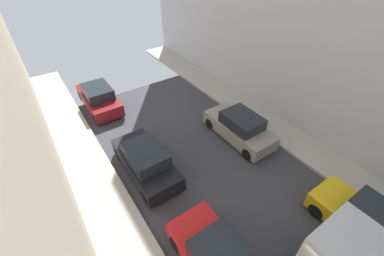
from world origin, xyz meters
TOP-DOWN VIEW (x-y plane):
  - parked_car_left_2 at (-2.70, 8.21)m, footprint 1.78×4.20m
  - parked_car_left_3 at (-2.70, 15.02)m, footprint 1.78×4.20m
  - parked_car_right_2 at (2.70, 0.58)m, footprint 1.78×4.20m
  - parked_car_right_3 at (2.70, 7.60)m, footprint 1.78×4.20m

SIDE VIEW (x-z plane):
  - parked_car_left_2 at x=-2.70m, z-range -0.06..1.50m
  - parked_car_left_3 at x=-2.70m, z-range -0.06..1.50m
  - parked_car_right_2 at x=2.70m, z-range -0.06..1.50m
  - parked_car_right_3 at x=2.70m, z-range -0.06..1.50m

